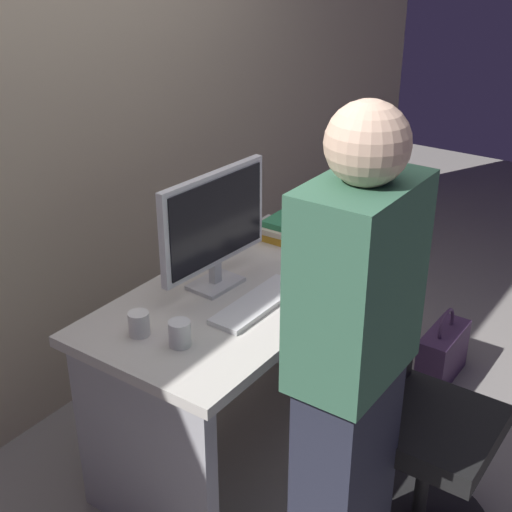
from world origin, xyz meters
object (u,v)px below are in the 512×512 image
person_at_desk (351,374)px  monitor (214,224)px  cup_by_monitor (139,324)px  desk (246,341)px  cell_phone (350,249)px  mouse (308,269)px  book_stack (282,228)px  keyboard (258,303)px  cup_near_keyboard (180,333)px  office_chair (414,427)px  handbag (442,353)px

person_at_desk → monitor: person_at_desk is taller
cup_by_monitor → monitor: bearing=0.5°
desk → cup_by_monitor: size_ratio=15.78×
cell_phone → mouse: bearing=175.4°
person_at_desk → book_stack: size_ratio=8.20×
keyboard → cell_phone: bearing=-4.2°
mouse → cup_near_keyboard: 0.70m
mouse → cell_phone: (0.28, -0.04, -0.01)m
person_at_desk → cell_phone: 1.04m
keyboard → cup_near_keyboard: bearing=171.3°
monitor → book_stack: size_ratio=2.70×
cup_near_keyboard → cell_phone: cup_near_keyboard is taller
cup_near_keyboard → monitor: bearing=21.9°
keyboard → cup_by_monitor: bearing=151.9°
cup_by_monitor → cell_phone: (1.01, -0.27, -0.04)m
cup_by_monitor → book_stack: bearing=2.7°
office_chair → person_at_desk: (-0.38, 0.07, 0.41)m
office_chair → mouse: size_ratio=9.40×
mouse → cup_by_monitor: (-0.72, 0.23, 0.03)m
desk → keyboard: bearing=-125.3°
desk → mouse: mouse is taller
monitor → cup_near_keyboard: bearing=-158.1°
mouse → handbag: (0.68, -0.37, -0.63)m
office_chair → cup_by_monitor: office_chair is taller
monitor → book_stack: monitor is taller
monitor → cell_phone: bearing=-25.0°
desk → monitor: monitor is taller
desk → monitor: (-0.05, 0.10, 0.50)m
mouse → cup_by_monitor: size_ratio=1.19×
desk → office_chair: size_ratio=1.41×
keyboard → book_stack: size_ratio=2.15×
office_chair → keyboard: 0.70m
keyboard → handbag: (1.01, -0.38, -0.62)m
monitor → book_stack: bearing=4.5°
desk → handbag: bearing=-28.0°
monitor → book_stack: 0.57m
person_at_desk → cup_near_keyboard: (-0.06, 0.60, -0.04)m
mouse → monitor: bearing=141.9°
keyboard → mouse: mouse is taller
handbag → cup_by_monitor: bearing=157.0°
cup_by_monitor → cup_near_keyboard: bearing=-79.5°
person_at_desk → keyboard: bearing=60.8°
person_at_desk → keyboard: 0.62m
monitor → mouse: 0.45m
keyboard → handbag: keyboard is taller
keyboard → mouse: bearing=-1.5°
keyboard → book_stack: bearing=25.6°
cup_near_keyboard → cup_by_monitor: 0.16m
cup_near_keyboard → handbag: size_ratio=0.24×
cell_phone → handbag: (0.40, -0.33, -0.62)m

